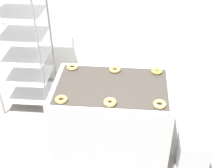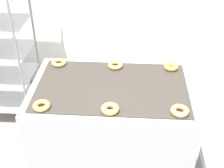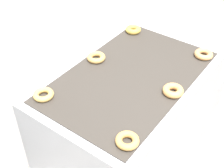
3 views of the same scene
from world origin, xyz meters
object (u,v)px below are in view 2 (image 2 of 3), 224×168
donut_near_left (41,106)px  donut_far_center (115,65)px  donut_near_center (110,109)px  fryer_machine (112,130)px  donut_far_left (59,63)px  donut_near_right (180,111)px  donut_far_right (171,67)px

donut_near_left → donut_far_center: size_ratio=0.97×
donut_near_center → fryer_machine: bearing=91.3°
donut_far_left → fryer_machine: bearing=-32.1°
donut_near_center → donut_near_right: size_ratio=0.99×
donut_near_right → donut_far_right: (-0.01, 0.61, 0.00)m
donut_near_left → donut_near_center: size_ratio=0.97×
donut_near_center → donut_near_right: bearing=1.4°
fryer_machine → donut_far_center: donut_far_center is taller
donut_near_center → donut_far_center: bearing=89.8°
fryer_machine → donut_near_center: donut_near_center is taller
donut_near_right → donut_far_center: donut_near_right is taller
fryer_machine → donut_far_center: bearing=88.1°
donut_near_right → donut_far_left: bearing=148.3°
fryer_machine → donut_near_center: bearing=-88.7°
donut_near_center → donut_far_center: 0.61m
donut_far_left → donut_near_left: bearing=-89.7°
donut_near_right → donut_far_center: size_ratio=1.01×
donut_near_left → donut_far_center: 0.79m
donut_near_left → donut_near_center: (0.50, -0.01, 0.00)m
donut_near_left → donut_far_right: (0.99, 0.61, 0.00)m
donut_far_left → donut_far_center: donut_far_center is taller
donut_far_center → donut_near_left: bearing=-129.5°
fryer_machine → donut_near_right: bearing=-31.3°
donut_near_center → donut_far_right: size_ratio=1.06×
donut_near_left → donut_near_right: 0.99m
donut_far_left → donut_far_right: 0.99m
fryer_machine → donut_far_right: donut_far_right is taller
donut_near_center → donut_near_right: (0.49, 0.01, -0.00)m
donut_near_center → donut_far_right: 0.79m
fryer_machine → donut_near_center: size_ratio=9.89×
donut_far_left → donut_far_center: bearing=-1.4°
donut_far_right → donut_near_center: bearing=-128.3°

